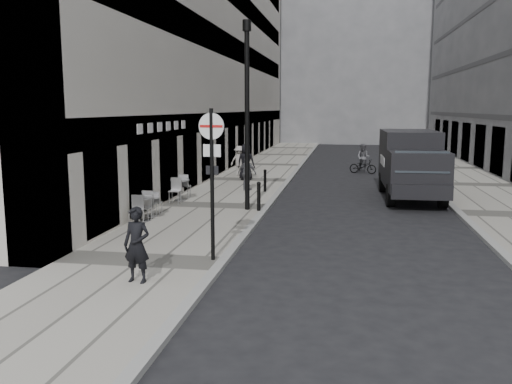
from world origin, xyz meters
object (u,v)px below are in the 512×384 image
(cyclist, at_px, (363,162))
(panel_van, at_px, (411,161))
(sign_post, at_px, (212,164))
(walking_man, at_px, (137,245))
(lamppost, at_px, (247,106))

(cyclist, bearing_deg, panel_van, -58.13)
(sign_post, relative_size, panel_van, 0.61)
(walking_man, xyz_separation_m, sign_post, (1.17, 1.94, 1.54))
(panel_van, height_order, cyclist, panel_van)
(sign_post, xyz_separation_m, cyclist, (4.16, 19.54, -1.79))
(lamppost, height_order, panel_van, lamppost)
(cyclist, bearing_deg, sign_post, -81.28)
(panel_van, bearing_deg, walking_man, -119.62)
(sign_post, height_order, lamppost, lamppost)
(lamppost, relative_size, cyclist, 3.85)
(sign_post, distance_m, cyclist, 20.05)
(lamppost, distance_m, cyclist, 14.01)
(lamppost, height_order, cyclist, lamppost)
(panel_van, distance_m, cyclist, 8.86)
(sign_post, height_order, panel_van, sign_post)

